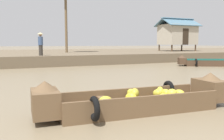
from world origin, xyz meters
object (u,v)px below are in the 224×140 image
object	(u,v)px
fishing_skiff_distant	(212,62)
vendor_person	(41,43)
banana_boat	(139,99)
stilt_house_mid_left	(177,34)

from	to	relation	value
fishing_skiff_distant	vendor_person	world-z (taller)	vendor_person
banana_boat	vendor_person	world-z (taller)	vendor_person
banana_boat	stilt_house_mid_left	distance (m)	24.24
fishing_skiff_distant	vendor_person	xyz separation A→B (m)	(-11.46, 4.95, 1.44)
banana_boat	vendor_person	distance (m)	13.28
vendor_person	stilt_house_mid_left	bearing A→B (deg)	16.32
stilt_house_mid_left	vendor_person	distance (m)	17.02
banana_boat	stilt_house_mid_left	xyz separation A→B (m)	(16.08, 17.98, 2.44)
stilt_house_mid_left	vendor_person	xyz separation A→B (m)	(-16.30, -4.77, -1.03)
banana_boat	stilt_house_mid_left	world-z (taller)	stilt_house_mid_left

